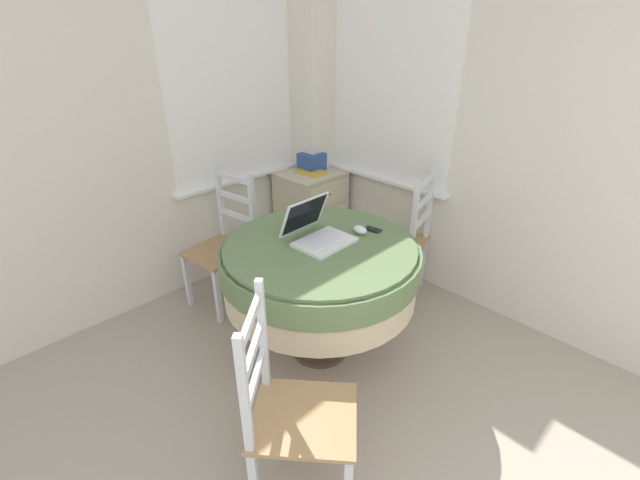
{
  "coord_description": "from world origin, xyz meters",
  "views": [
    {
      "loc": [
        -0.37,
        0.51,
        1.91
      ],
      "look_at": [
        1.29,
        2.18,
        0.69
      ],
      "focal_mm": 24.0,
      "sensor_mm": 36.0,
      "label": 1
    }
  ],
  "objects_px": {
    "computer_mouse": "(360,230)",
    "book_on_cabinet": "(311,172)",
    "cell_phone": "(373,229)",
    "dining_chair_near_right_window": "(400,239)",
    "corner_cabinet": "(311,212)",
    "round_dining_table": "(320,267)",
    "dining_chair_camera_near": "(292,412)",
    "storage_box": "(312,162)",
    "laptop": "(317,232)",
    "dining_chair_near_back_window": "(225,245)"
  },
  "relations": [
    {
      "from": "corner_cabinet",
      "to": "book_on_cabinet",
      "type": "bearing_deg",
      "value": -127.47
    },
    {
      "from": "dining_chair_near_right_window",
      "to": "corner_cabinet",
      "type": "distance_m",
      "value": 0.97
    },
    {
      "from": "book_on_cabinet",
      "to": "cell_phone",
      "type": "bearing_deg",
      "value": -115.8
    },
    {
      "from": "laptop",
      "to": "dining_chair_near_right_window",
      "type": "distance_m",
      "value": 0.96
    },
    {
      "from": "computer_mouse",
      "to": "storage_box",
      "type": "distance_m",
      "value": 1.31
    },
    {
      "from": "storage_box",
      "to": "dining_chair_camera_near",
      "type": "bearing_deg",
      "value": -135.96
    },
    {
      "from": "cell_phone",
      "to": "dining_chair_near_back_window",
      "type": "bearing_deg",
      "value": 113.49
    },
    {
      "from": "cell_phone",
      "to": "computer_mouse",
      "type": "bearing_deg",
      "value": 163.75
    },
    {
      "from": "round_dining_table",
      "to": "dining_chair_camera_near",
      "type": "distance_m",
      "value": 0.92
    },
    {
      "from": "computer_mouse",
      "to": "storage_box",
      "type": "relative_size",
      "value": 0.49
    },
    {
      "from": "computer_mouse",
      "to": "book_on_cabinet",
      "type": "relative_size",
      "value": 0.39
    },
    {
      "from": "laptop",
      "to": "storage_box",
      "type": "bearing_deg",
      "value": 47.5
    },
    {
      "from": "laptop",
      "to": "dining_chair_camera_near",
      "type": "xyz_separation_m",
      "value": [
        -0.74,
        -0.6,
        -0.37
      ]
    },
    {
      "from": "dining_chair_near_right_window",
      "to": "corner_cabinet",
      "type": "bearing_deg",
      "value": 90.14
    },
    {
      "from": "round_dining_table",
      "to": "laptop",
      "type": "bearing_deg",
      "value": 61.36
    },
    {
      "from": "dining_chair_camera_near",
      "to": "storage_box",
      "type": "xyz_separation_m",
      "value": [
        1.66,
        1.61,
        0.37
      ]
    },
    {
      "from": "laptop",
      "to": "book_on_cabinet",
      "type": "xyz_separation_m",
      "value": [
        0.86,
        0.95,
        -0.06
      ]
    },
    {
      "from": "dining_chair_camera_near",
      "to": "laptop",
      "type": "bearing_deg",
      "value": 39.08
    },
    {
      "from": "dining_chair_near_back_window",
      "to": "book_on_cabinet",
      "type": "bearing_deg",
      "value": 5.51
    },
    {
      "from": "cell_phone",
      "to": "dining_chair_near_right_window",
      "type": "distance_m",
      "value": 0.66
    },
    {
      "from": "storage_box",
      "to": "dining_chair_near_back_window",
      "type": "bearing_deg",
      "value": -171.59
    },
    {
      "from": "round_dining_table",
      "to": "storage_box",
      "type": "distance_m",
      "value": 1.43
    },
    {
      "from": "computer_mouse",
      "to": "dining_chair_near_right_window",
      "type": "bearing_deg",
      "value": 11.66
    },
    {
      "from": "cell_phone",
      "to": "storage_box",
      "type": "height_order",
      "value": "storage_box"
    },
    {
      "from": "dining_chair_camera_near",
      "to": "corner_cabinet",
      "type": "bearing_deg",
      "value": 44.24
    },
    {
      "from": "laptop",
      "to": "dining_chair_near_back_window",
      "type": "relative_size",
      "value": 0.34
    },
    {
      "from": "storage_box",
      "to": "book_on_cabinet",
      "type": "height_order",
      "value": "storage_box"
    },
    {
      "from": "cell_phone",
      "to": "storage_box",
      "type": "relative_size",
      "value": 0.58
    },
    {
      "from": "cell_phone",
      "to": "dining_chair_camera_near",
      "type": "distance_m",
      "value": 1.21
    },
    {
      "from": "computer_mouse",
      "to": "dining_chair_camera_near",
      "type": "bearing_deg",
      "value": -153.71
    },
    {
      "from": "computer_mouse",
      "to": "corner_cabinet",
      "type": "relative_size",
      "value": 0.12
    },
    {
      "from": "computer_mouse",
      "to": "dining_chair_near_back_window",
      "type": "xyz_separation_m",
      "value": [
        -0.34,
        0.97,
        -0.34
      ]
    },
    {
      "from": "round_dining_table",
      "to": "book_on_cabinet",
      "type": "distance_m",
      "value": 1.34
    },
    {
      "from": "laptop",
      "to": "computer_mouse",
      "type": "relative_size",
      "value": 3.62
    },
    {
      "from": "round_dining_table",
      "to": "dining_chair_near_back_window",
      "type": "distance_m",
      "value": 0.92
    },
    {
      "from": "computer_mouse",
      "to": "corner_cabinet",
      "type": "xyz_separation_m",
      "value": [
        0.64,
        1.09,
        -0.42
      ]
    },
    {
      "from": "dining_chair_camera_near",
      "to": "book_on_cabinet",
      "type": "distance_m",
      "value": 2.25
    },
    {
      "from": "laptop",
      "to": "book_on_cabinet",
      "type": "bearing_deg",
      "value": 47.84
    },
    {
      "from": "laptop",
      "to": "corner_cabinet",
      "type": "height_order",
      "value": "laptop"
    },
    {
      "from": "round_dining_table",
      "to": "book_on_cabinet",
      "type": "height_order",
      "value": "book_on_cabinet"
    },
    {
      "from": "computer_mouse",
      "to": "dining_chair_near_right_window",
      "type": "distance_m",
      "value": 0.74
    },
    {
      "from": "dining_chair_near_right_window",
      "to": "cell_phone",
      "type": "bearing_deg",
      "value": -163.98
    },
    {
      "from": "round_dining_table",
      "to": "cell_phone",
      "type": "bearing_deg",
      "value": -15.05
    },
    {
      "from": "laptop",
      "to": "dining_chair_near_right_window",
      "type": "bearing_deg",
      "value": 1.08
    },
    {
      "from": "dining_chair_camera_near",
      "to": "storage_box",
      "type": "distance_m",
      "value": 2.34
    },
    {
      "from": "cell_phone",
      "to": "storage_box",
      "type": "xyz_separation_m",
      "value": [
        0.59,
        1.15,
        0.05
      ]
    },
    {
      "from": "dining_chair_near_right_window",
      "to": "corner_cabinet",
      "type": "xyz_separation_m",
      "value": [
        -0.0,
        0.96,
        -0.08
      ]
    },
    {
      "from": "book_on_cabinet",
      "to": "dining_chair_camera_near",
      "type": "bearing_deg",
      "value": -135.9
    },
    {
      "from": "corner_cabinet",
      "to": "book_on_cabinet",
      "type": "relative_size",
      "value": 3.14
    },
    {
      "from": "round_dining_table",
      "to": "laptop",
      "type": "relative_size",
      "value": 3.39
    }
  ]
}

